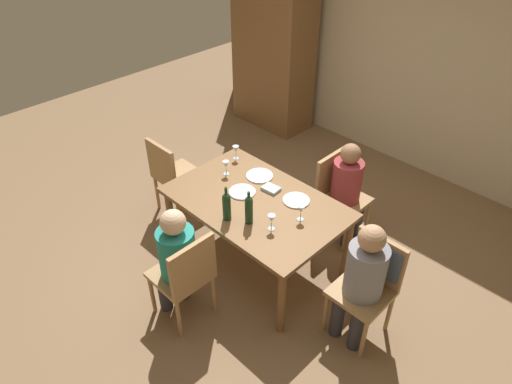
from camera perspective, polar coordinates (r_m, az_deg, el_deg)
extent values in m
plane|color=#846647|center=(4.74, 0.00, -8.27)|extent=(10.00, 10.00, 0.00)
cube|color=beige|center=(5.97, 19.43, 15.09)|extent=(6.40, 0.12, 2.70)
cube|color=brown|center=(6.73, 2.15, 16.64)|extent=(1.10, 0.56, 2.10)
cube|color=brown|center=(4.26, 0.00, -1.30)|extent=(1.63, 1.05, 0.04)
cylinder|color=brown|center=(4.72, -10.38, -3.36)|extent=(0.07, 0.07, 0.71)
cylinder|color=brown|center=(3.91, 3.15, -13.34)|extent=(0.07, 0.07, 0.71)
cylinder|color=brown|center=(5.16, -2.32, 1.20)|extent=(0.07, 0.07, 0.71)
cylinder|color=brown|center=(4.43, 11.14, -6.70)|extent=(0.07, 0.07, 0.71)
cylinder|color=#A87F51|center=(4.23, -12.64, -12.10)|extent=(0.04, 0.04, 0.44)
cylinder|color=#A87F51|center=(4.37, -8.53, -9.59)|extent=(0.04, 0.04, 0.44)
cylinder|color=#A87F51|center=(4.02, -9.44, -15.11)|extent=(0.04, 0.04, 0.44)
cylinder|color=#A87F51|center=(4.15, -5.21, -12.32)|extent=(0.04, 0.04, 0.44)
cube|color=#A87F51|center=(4.01, -9.28, -9.97)|extent=(0.44, 0.44, 0.04)
cube|color=#A87F51|center=(3.72, -7.74, -9.05)|extent=(0.04, 0.44, 0.44)
cylinder|color=#A87F51|center=(5.01, 13.48, -3.14)|extent=(0.04, 0.04, 0.44)
cylinder|color=#A87F51|center=(4.76, 10.94, -5.25)|extent=(0.04, 0.04, 0.44)
cylinder|color=#A87F51|center=(5.16, 10.00, -1.28)|extent=(0.04, 0.04, 0.44)
cylinder|color=#A87F51|center=(4.91, 7.37, -3.22)|extent=(0.04, 0.04, 0.44)
cube|color=#A87F51|center=(4.81, 10.76, -0.99)|extent=(0.44, 0.44, 0.04)
cube|color=#A87F51|center=(4.76, 9.15, 2.34)|extent=(0.04, 0.44, 0.44)
cylinder|color=#A87F51|center=(3.94, 13.05, -17.21)|extent=(0.04, 0.04, 0.44)
cylinder|color=#A87F51|center=(4.05, 8.50, -14.38)|extent=(0.04, 0.04, 0.44)
cylinder|color=#A87F51|center=(4.16, 16.06, -13.97)|extent=(0.04, 0.04, 0.44)
cylinder|color=#A87F51|center=(4.27, 11.69, -11.42)|extent=(0.04, 0.04, 0.44)
cube|color=#A87F51|center=(3.92, 12.79, -11.97)|extent=(0.44, 0.44, 0.04)
cube|color=#A87F51|center=(3.88, 14.93, -7.94)|extent=(0.44, 0.04, 0.44)
cube|color=#4C5B75|center=(3.86, 14.99, -7.70)|extent=(0.40, 0.07, 0.31)
cylinder|color=#A87F51|center=(5.52, -8.86, 1.63)|extent=(0.04, 0.04, 0.44)
cylinder|color=#A87F51|center=(5.27, -6.32, -0.03)|extent=(0.04, 0.04, 0.44)
cylinder|color=#A87F51|center=(5.35, -12.05, -0.04)|extent=(0.04, 0.04, 0.44)
cylinder|color=#A87F51|center=(5.09, -9.59, -1.84)|extent=(0.04, 0.04, 0.44)
cube|color=#A87F51|center=(5.16, -9.47, 2.10)|extent=(0.44, 0.44, 0.04)
cube|color=#A87F51|center=(4.94, -11.57, 3.45)|extent=(0.44, 0.04, 0.44)
cylinder|color=#33333D|center=(4.23, -11.20, -11.70)|extent=(0.11, 0.11, 0.46)
cylinder|color=#33333D|center=(4.29, -9.19, -10.46)|extent=(0.11, 0.11, 0.46)
cylinder|color=teal|center=(3.84, -9.63, -7.54)|extent=(0.31, 0.31, 0.47)
sphere|color=beige|center=(3.62, -10.16, -3.68)|extent=(0.21, 0.21, 0.21)
cylinder|color=#33333D|center=(4.96, 12.36, -3.33)|extent=(0.11, 0.11, 0.46)
cylinder|color=#33333D|center=(4.84, 11.16, -4.31)|extent=(0.11, 0.11, 0.46)
cylinder|color=#9E383D|center=(4.68, 11.07, 1.23)|extent=(0.30, 0.30, 0.46)
sphere|color=#996B4C|center=(4.50, 11.55, 4.63)|extent=(0.20, 0.20, 0.20)
cylinder|color=#33333D|center=(3.98, 12.26, -16.03)|extent=(0.12, 0.12, 0.46)
cylinder|color=#33333D|center=(4.04, 10.00, -14.64)|extent=(0.12, 0.12, 0.46)
cylinder|color=gray|center=(3.75, 13.28, -9.51)|extent=(0.32, 0.32, 0.48)
sphere|color=tan|center=(3.51, 14.06, -5.56)|extent=(0.21, 0.21, 0.21)
cylinder|color=#19381E|center=(3.94, -0.87, -2.47)|extent=(0.07, 0.07, 0.22)
sphere|color=#19381E|center=(3.86, -0.89, -1.04)|extent=(0.07, 0.07, 0.07)
cylinder|color=#19381E|center=(3.83, -0.90, -0.48)|extent=(0.03, 0.03, 0.08)
cylinder|color=#19381E|center=(3.99, -3.60, -2.07)|extent=(0.07, 0.07, 0.22)
sphere|color=#19381E|center=(3.91, -3.67, -0.69)|extent=(0.07, 0.07, 0.07)
cylinder|color=#19381E|center=(3.88, -3.70, -0.03)|extent=(0.03, 0.03, 0.09)
cylinder|color=silver|center=(4.06, 5.46, -3.33)|extent=(0.06, 0.06, 0.00)
cylinder|color=silver|center=(4.03, 5.49, -2.93)|extent=(0.01, 0.01, 0.07)
cone|color=silver|center=(3.99, 5.55, -2.12)|extent=(0.07, 0.07, 0.07)
cylinder|color=silver|center=(4.60, -3.66, 2.24)|extent=(0.06, 0.06, 0.00)
cylinder|color=silver|center=(4.58, -3.68, 2.62)|extent=(0.01, 0.01, 0.07)
cone|color=silver|center=(4.54, -3.71, 3.38)|extent=(0.07, 0.07, 0.07)
cylinder|color=silver|center=(4.84, -2.47, 4.15)|extent=(0.06, 0.06, 0.00)
cylinder|color=silver|center=(4.82, -2.48, 4.52)|extent=(0.01, 0.01, 0.07)
cone|color=silver|center=(4.78, -2.50, 5.26)|extent=(0.07, 0.07, 0.07)
cylinder|color=silver|center=(3.94, 1.89, -4.52)|extent=(0.06, 0.06, 0.00)
cylinder|color=silver|center=(3.92, 1.90, -4.11)|extent=(0.01, 0.01, 0.07)
cone|color=silver|center=(3.87, 1.92, -3.30)|extent=(0.07, 0.07, 0.07)
cylinder|color=white|center=(4.56, 0.44, 2.02)|extent=(0.26, 0.26, 0.01)
cylinder|color=white|center=(4.35, -1.67, 0.04)|extent=(0.25, 0.25, 0.01)
cylinder|color=white|center=(4.25, 4.96, -1.03)|extent=(0.25, 0.25, 0.01)
cube|color=#ADC6D6|center=(4.37, 1.86, 0.41)|extent=(0.17, 0.13, 0.03)
cube|color=brown|center=(5.53, -6.25, 0.58)|extent=(0.30, 0.19, 0.22)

